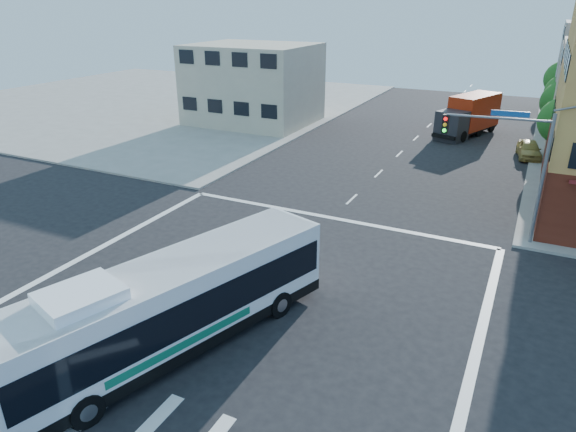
% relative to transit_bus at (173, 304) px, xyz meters
% --- Properties ---
extents(ground, '(120.00, 120.00, 0.00)m').
position_rel_transit_bus_xyz_m(ground, '(0.65, 4.63, -1.87)').
color(ground, black).
rests_on(ground, ground).
extents(sidewalk_nw, '(50.00, 50.00, 0.15)m').
position_rel_transit_bus_xyz_m(sidewalk_nw, '(-34.35, 39.63, -1.80)').
color(sidewalk_nw, gray).
rests_on(sidewalk_nw, ground).
extents(building_west, '(12.06, 10.06, 8.00)m').
position_rel_transit_bus_xyz_m(building_west, '(-16.36, 34.61, 2.13)').
color(building_west, beige).
rests_on(building_west, ground).
extents(signal_mast_ne, '(7.91, 1.13, 8.07)m').
position_rel_transit_bus_xyz_m(signal_mast_ne, '(9.73, 15.25, 3.11)').
color(signal_mast_ne, slate).
rests_on(signal_mast_ne, ground).
extents(street_tree_a, '(3.60, 3.60, 5.53)m').
position_rel_transit_bus_xyz_m(street_tree_a, '(12.56, 32.56, 1.72)').
color(street_tree_a, '#3A2615').
rests_on(street_tree_a, ground).
extents(street_tree_b, '(3.80, 3.80, 5.79)m').
position_rel_transit_bus_xyz_m(street_tree_b, '(12.56, 40.56, 1.88)').
color(street_tree_b, '#3A2615').
rests_on(street_tree_b, ground).
extents(street_tree_c, '(3.40, 3.40, 5.29)m').
position_rel_transit_bus_xyz_m(street_tree_c, '(12.56, 48.56, 1.59)').
color(street_tree_c, '#3A2615').
rests_on(street_tree_c, ground).
extents(street_tree_d, '(4.00, 4.00, 6.03)m').
position_rel_transit_bus_xyz_m(street_tree_d, '(12.56, 56.56, 2.01)').
color(street_tree_d, '#3A2615').
rests_on(street_tree_d, ground).
extents(transit_bus, '(6.67, 13.15, 3.83)m').
position_rel_transit_bus_xyz_m(transit_bus, '(0.00, 0.00, 0.00)').
color(transit_bus, black).
rests_on(transit_bus, ground).
extents(box_truck, '(5.11, 8.65, 3.75)m').
position_rel_transit_bus_xyz_m(box_truck, '(4.72, 38.99, -0.05)').
color(box_truck, '#242429').
rests_on(box_truck, ground).
extents(parked_car, '(2.32, 4.41, 1.43)m').
position_rel_transit_bus_xyz_m(parked_car, '(10.50, 33.20, -1.16)').
color(parked_car, tan).
rests_on(parked_car, ground).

